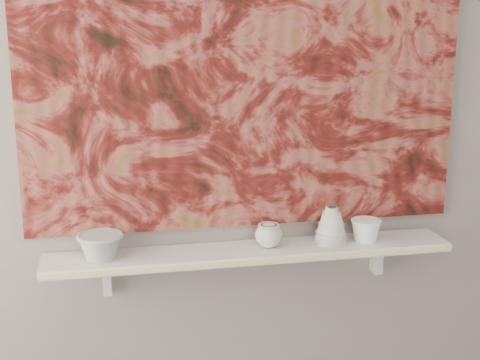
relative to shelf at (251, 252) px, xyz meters
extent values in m
plane|color=gray|center=(0.00, 0.09, 0.44)|extent=(3.60, 0.00, 3.60)
cube|color=silver|center=(0.00, 0.00, 0.00)|extent=(1.40, 0.18, 0.03)
cube|color=beige|center=(0.00, -0.09, 0.00)|extent=(1.40, 0.01, 0.02)
cube|color=silver|center=(-0.49, 0.06, -0.07)|extent=(0.03, 0.06, 0.12)
cube|color=silver|center=(0.49, 0.06, -0.07)|extent=(0.03, 0.06, 0.12)
cube|color=#5D1714|center=(0.00, 0.08, 0.62)|extent=(1.50, 0.02, 1.10)
cube|color=black|center=(0.45, 0.07, 0.32)|extent=(0.09, 0.00, 0.08)
camera|label=1|loc=(-0.46, -2.12, 0.79)|focal=50.00mm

